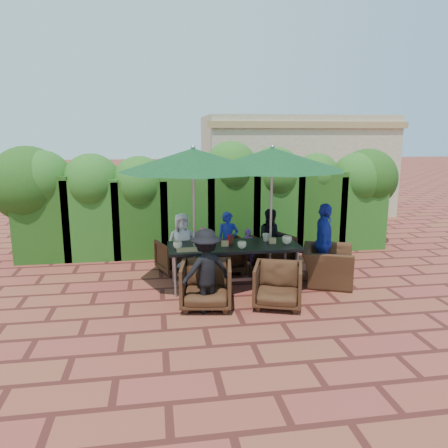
{
  "coord_description": "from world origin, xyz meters",
  "views": [
    {
      "loc": [
        -1.17,
        -7.27,
        2.64
      ],
      "look_at": [
        0.05,
        0.4,
        1.03
      ],
      "focal_mm": 35.0,
      "sensor_mm": 36.0,
      "label": 1
    }
  ],
  "objects": [
    {
      "name": "cup_a",
      "position": [
        -0.83,
        -0.16,
        0.81
      ],
      "size": [
        0.15,
        0.15,
        0.12
      ],
      "primitive_type": "imported",
      "color": "beige",
      "rests_on": "dining_table"
    },
    {
      "name": "hedge_wall",
      "position": [
        -0.19,
        2.32,
        1.32
      ],
      "size": [
        9.1,
        1.6,
        2.49
      ],
      "color": "#17320D",
      "rests_on": "ground"
    },
    {
      "name": "pedestrian_a",
      "position": [
        1.62,
        4.28,
        0.78
      ],
      "size": [
        1.54,
        1.06,
        1.56
      ],
      "primitive_type": "imported",
      "rotation": [
        0.0,
        0.0,
        2.73
      ],
      "color": "#217B34",
      "rests_on": "ground"
    },
    {
      "name": "cup_d",
      "position": [
        0.76,
        0.11,
        0.82
      ],
      "size": [
        0.15,
        0.15,
        0.14
      ],
      "primitive_type": "imported",
      "color": "beige",
      "rests_on": "dining_table"
    },
    {
      "name": "number_block_right",
      "position": [
        0.83,
        -0.06,
        0.8
      ],
      "size": [
        0.12,
        0.06,
        0.1
      ],
      "primitive_type": "cube",
      "color": "tan",
      "rests_on": "dining_table"
    },
    {
      "name": "chair_end_right",
      "position": [
        1.84,
        -0.15,
        0.43
      ],
      "size": [
        0.98,
        1.17,
        0.87
      ],
      "primitive_type": "imported",
      "rotation": [
        0.0,
        0.0,
        1.18
      ],
      "color": "black",
      "rests_on": "ground"
    },
    {
      "name": "pedestrian_b",
      "position": [
        2.2,
        4.46,
        0.93
      ],
      "size": [
        1.03,
        0.81,
        1.87
      ],
      "primitive_type": "imported",
      "rotation": [
        0.0,
        0.0,
        3.47
      ],
      "color": "#E35090",
      "rests_on": "ground"
    },
    {
      "name": "chair_far_left",
      "position": [
        -0.8,
        0.93,
        0.35
      ],
      "size": [
        0.86,
        0.84,
        0.7
      ],
      "primitive_type": "imported",
      "rotation": [
        0.0,
        0.0,
        3.5
      ],
      "color": "black",
      "rests_on": "ground"
    },
    {
      "name": "cup_b",
      "position": [
        -0.46,
        -0.01,
        0.81
      ],
      "size": [
        0.13,
        0.13,
        0.12
      ],
      "primitive_type": "imported",
      "color": "beige",
      "rests_on": "dining_table"
    },
    {
      "name": "adult_end_right",
      "position": [
        1.8,
        -0.01,
        0.71
      ],
      "size": [
        0.66,
        0.93,
        1.43
      ],
      "primitive_type": "imported",
      "rotation": [
        0.0,
        0.0,
        1.25
      ],
      "color": "#1E2EA3",
      "rests_on": "ground"
    },
    {
      "name": "sauce_bottle",
      "position": [
        0.13,
        0.02,
        0.83
      ],
      "size": [
        0.04,
        0.04,
        0.17
      ],
      "primitive_type": "cylinder",
      "color": "#4C230C",
      "rests_on": "dining_table"
    },
    {
      "name": "building",
      "position": [
        3.5,
        6.99,
        1.61
      ],
      "size": [
        6.2,
        3.08,
        3.2
      ],
      "color": "beige",
      "rests_on": "ground"
    },
    {
      "name": "umbrella_right",
      "position": [
        0.81,
        -0.0,
        2.21
      ],
      "size": [
        2.54,
        2.54,
        2.46
      ],
      "color": "gray",
      "rests_on": "ground"
    },
    {
      "name": "cup_e",
      "position": [
        1.07,
        -0.13,
        0.82
      ],
      "size": [
        0.17,
        0.17,
        0.14
      ],
      "primitive_type": "imported",
      "color": "beige",
      "rests_on": "dining_table"
    },
    {
      "name": "adult_near_left",
      "position": [
        -0.47,
        -1.08,
        0.64
      ],
      "size": [
        0.89,
        0.61,
        1.27
      ],
      "primitive_type": "imported",
      "rotation": [
        0.0,
        0.0,
        3.46
      ],
      "color": "black",
      "rests_on": "ground"
    },
    {
      "name": "cup_c",
      "position": [
        0.24,
        -0.31,
        0.81
      ],
      "size": [
        0.15,
        0.15,
        0.12
      ],
      "primitive_type": "imported",
      "color": "beige",
      "rests_on": "dining_table"
    },
    {
      "name": "dining_table",
      "position": [
        0.15,
        -0.07,
        0.67
      ],
      "size": [
        2.27,
        0.9,
        0.75
      ],
      "color": "black",
      "rests_on": "ground"
    },
    {
      "name": "adult_far_right",
      "position": [
        1.05,
        0.79,
        0.6
      ],
      "size": [
        0.62,
        0.43,
        1.21
      ],
      "primitive_type": "imported",
      "rotation": [
        0.0,
        0.0,
        -0.13
      ],
      "color": "black",
      "rests_on": "ground"
    },
    {
      "name": "umbrella_left",
      "position": [
        -0.54,
        -0.09,
        2.21
      ],
      "size": [
        2.48,
        2.48,
        2.46
      ],
      "color": "gray",
      "rests_on": "ground"
    },
    {
      "name": "ground",
      "position": [
        0.0,
        0.0,
        0.0
      ],
      "size": [
        80.0,
        80.0,
        0.0
      ],
      "primitive_type": "plane",
      "color": "maroon",
      "rests_on": "ground"
    },
    {
      "name": "chair_far_mid",
      "position": [
        0.08,
        0.77,
        0.38
      ],
      "size": [
        0.84,
        0.8,
        0.76
      ],
      "primitive_type": "imported",
      "rotation": [
        0.0,
        0.0,
        3.3
      ],
      "color": "black",
      "rests_on": "ground"
    },
    {
      "name": "adult_far_left",
      "position": [
        -0.7,
        0.78,
        0.59
      ],
      "size": [
        0.61,
        0.4,
        1.18
      ],
      "primitive_type": "imported",
      "rotation": [
        0.0,
        0.0,
        0.09
      ],
      "color": "silver",
      "rests_on": "ground"
    },
    {
      "name": "serving_tray",
      "position": [
        -0.68,
        -0.29,
        0.76
      ],
      "size": [
        0.35,
        0.25,
        0.02
      ],
      "primitive_type": "cube",
      "color": "#A4814F",
      "rests_on": "dining_table"
    },
    {
      "name": "adult_far_mid",
      "position": [
        0.21,
        0.95,
        0.57
      ],
      "size": [
        0.43,
        0.36,
        1.14
      ],
      "primitive_type": "imported",
      "rotation": [
        0.0,
        0.0,
        -0.06
      ],
      "color": "#1E2EA3",
      "rests_on": "ground"
    },
    {
      "name": "chair_near_left",
      "position": [
        -0.44,
        -0.92,
        0.4
      ],
      "size": [
        0.87,
        0.83,
        0.79
      ],
      "primitive_type": "imported",
      "rotation": [
        0.0,
        0.0,
        -0.16
      ],
      "color": "black",
      "rests_on": "ground"
    },
    {
      "name": "child_right",
      "position": [
        0.61,
        0.91,
        0.4
      ],
      "size": [
        0.34,
        0.31,
        0.81
      ],
      "primitive_type": "imported",
      "rotation": [
        0.0,
        0.0,
        -0.27
      ],
      "color": "#8F52B1",
      "rests_on": "ground"
    },
    {
      "name": "pedestrian_c",
      "position": [
        3.08,
        4.2,
        0.9
      ],
      "size": [
        1.21,
        0.69,
        1.79
      ],
      "primitive_type": "imported",
      "rotation": [
        0.0,
        0.0,
        2.99
      ],
      "color": "#9897A0",
      "rests_on": "ground"
    },
    {
      "name": "number_block_left",
      "position": [
        -0.02,
        -0.12,
        0.8
      ],
      "size": [
        0.12,
        0.06,
        0.1
      ],
      "primitive_type": "cube",
      "color": "tan",
      "rests_on": "dining_table"
    },
    {
      "name": "chair_far_right",
      "position": [
        1.1,
        0.93,
        0.37
      ],
      "size": [
        0.91,
        0.89,
        0.74
      ],
      "primitive_type": "imported",
      "rotation": [
        0.0,
        0.0,
        3.52
      ],
      "color": "black",
      "rests_on": "ground"
    },
    {
      "name": "ketchup_bottle",
      "position": [
        0.06,
        -0.03,
        0.83
      ],
      "size": [
        0.04,
        0.04,
        0.17
      ],
      "primitive_type": "cylinder",
      "color": "#B20C0A",
      "rests_on": "dining_table"
    },
    {
      "name": "child_left",
      "position": [
        -0.25,
        1.02,
        0.42
      ],
      "size": [
        0.37,
        0.34,
        0.84
      ],
      "primitive_type": "imported",
      "rotation": [
        0.0,
        0.0,
        0.36
      ],
      "color": "#E35090",
      "rests_on": "ground"
    },
    {
      "name": "chair_near_right",
      "position": [
        0.66,
        -1.06,
        0.37
      ],
      "size": [
        0.9,
        0.88,
        0.74
      ],
      "primitive_type": "imported",
      "rotation": [
        0.0,
        0.0,
        -0.33
      ],
      "color": "black",
      "rests_on": "ground"
    }
  ]
}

